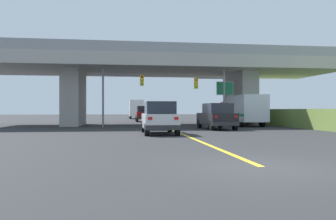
% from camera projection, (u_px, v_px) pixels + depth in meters
% --- Properties ---
extents(ground, '(160.00, 160.00, 0.00)m').
position_uv_depth(ground, '(160.00, 125.00, 33.31)').
color(ground, '#2B2B2D').
extents(overpass_bridge, '(35.18, 10.10, 7.37)m').
position_uv_depth(overpass_bridge, '(160.00, 73.00, 33.31)').
color(overpass_bridge, '#A8A59E').
rests_on(overpass_bridge, ground).
extents(lane_divider_stripe, '(0.20, 22.37, 0.01)m').
position_uv_depth(lane_divider_stripe, '(184.00, 135.00, 19.76)').
color(lane_divider_stripe, yellow).
rests_on(lane_divider_stripe, ground).
extents(suv_lead, '(2.05, 4.32, 2.02)m').
position_uv_depth(suv_lead, '(159.00, 118.00, 20.66)').
color(suv_lead, silver).
rests_on(suv_lead, ground).
extents(suv_crossing, '(2.20, 4.63, 2.02)m').
position_uv_depth(suv_crossing, '(217.00, 116.00, 25.78)').
color(suv_crossing, black).
rests_on(suv_crossing, ground).
extents(box_truck, '(2.33, 7.08, 2.86)m').
position_uv_depth(box_truck, '(243.00, 110.00, 31.42)').
color(box_truck, red).
rests_on(box_truck, ground).
extents(sedan_oncoming, '(1.92, 4.32, 2.02)m').
position_uv_depth(sedan_oncoming, '(143.00, 114.00, 42.80)').
color(sedan_oncoming, maroon).
rests_on(sedan_oncoming, ground).
extents(traffic_signal_nearside, '(2.85, 0.36, 5.16)m').
position_uv_depth(traffic_signal_nearside, '(214.00, 91.00, 29.73)').
color(traffic_signal_nearside, slate).
rests_on(traffic_signal_nearside, ground).
extents(traffic_signal_farside, '(3.65, 0.36, 5.44)m').
position_uv_depth(traffic_signal_farside, '(117.00, 88.00, 28.93)').
color(traffic_signal_farside, slate).
rests_on(traffic_signal_farside, ground).
extents(highway_sign, '(1.65, 0.17, 4.35)m').
position_uv_depth(highway_sign, '(225.00, 92.00, 31.13)').
color(highway_sign, '#56595E').
rests_on(highway_sign, ground).
extents(semi_truck_distant, '(2.33, 6.66, 3.20)m').
position_uv_depth(semi_truck_distant, '(136.00, 109.00, 57.10)').
color(semi_truck_distant, navy).
rests_on(semi_truck_distant, ground).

